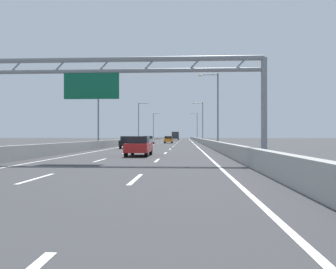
{
  "coord_description": "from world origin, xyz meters",
  "views": [
    {
      "loc": [
        3.57,
        0.66,
        1.55
      ],
      "look_at": [
        0.12,
        67.11,
        1.8
      ],
      "focal_mm": 35.84,
      "sensor_mm": 36.0,
      "label": 1
    }
  ],
  "objects": [
    {
      "name": "lane_dash_left_14",
      "position": [
        -1.8,
        129.5,
        0.01
      ],
      "size": [
        0.16,
        3.0,
        0.01
      ],
      "primitive_type": "cube",
      "color": "white",
      "rests_on": "ground_plane"
    },
    {
      "name": "lane_dash_left_12",
      "position": [
        -1.8,
        111.5,
        0.01
      ],
      "size": [
        0.16,
        3.0,
        0.01
      ],
      "primitive_type": "cube",
      "color": "white",
      "rests_on": "ground_plane"
    },
    {
      "name": "streetlamp_left_distant",
      "position": [
        -7.47,
        118.14,
        5.4
      ],
      "size": [
        2.58,
        0.28,
        9.5
      ],
      "color": "slate",
      "rests_on": "ground_plane"
    },
    {
      "name": "edge_line_left",
      "position": [
        -5.25,
        88.0,
        0.01
      ],
      "size": [
        0.16,
        176.0,
        0.01
      ],
      "primitive_type": "cube",
      "color": "white",
      "rests_on": "ground_plane"
    },
    {
      "name": "lane_dash_right_7",
      "position": [
        1.8,
        66.5,
        0.01
      ],
      "size": [
        0.16,
        3.0,
        0.01
      ],
      "primitive_type": "cube",
      "color": "white",
      "rests_on": "ground_plane"
    },
    {
      "name": "lane_dash_right_1",
      "position": [
        1.8,
        12.5,
        0.01
      ],
      "size": [
        0.16,
        3.0,
        0.01
      ],
      "primitive_type": "cube",
      "color": "white",
      "rests_on": "ground_plane"
    },
    {
      "name": "lane_dash_left_10",
      "position": [
        -1.8,
        93.5,
        0.01
      ],
      "size": [
        0.16,
        3.0,
        0.01
      ],
      "primitive_type": "cube",
      "color": "white",
      "rests_on": "ground_plane"
    },
    {
      "name": "lane_dash_left_11",
      "position": [
        -1.8,
        102.5,
        0.01
      ],
      "size": [
        0.16,
        3.0,
        0.01
      ],
      "primitive_type": "cube",
      "color": "white",
      "rests_on": "ground_plane"
    },
    {
      "name": "lane_dash_left_13",
      "position": [
        -1.8,
        120.5,
        0.01
      ],
      "size": [
        0.16,
        3.0,
        0.01
      ],
      "primitive_type": "cube",
      "color": "white",
      "rests_on": "ground_plane"
    },
    {
      "name": "lane_dash_left_16",
      "position": [
        -1.8,
        147.5,
        0.01
      ],
      "size": [
        0.16,
        3.0,
        0.01
      ],
      "primitive_type": "cube",
      "color": "white",
      "rests_on": "ground_plane"
    },
    {
      "name": "lane_dash_right_13",
      "position": [
        1.8,
        120.5,
        0.01
      ],
      "size": [
        0.16,
        3.0,
        0.01
      ],
      "primitive_type": "cube",
      "color": "white",
      "rests_on": "ground_plane"
    },
    {
      "name": "black_car",
      "position": [
        -3.38,
        41.55,
        0.76
      ],
      "size": [
        1.8,
        4.12,
        1.49
      ],
      "color": "black",
      "rests_on": "ground_plane"
    },
    {
      "name": "lane_dash_left_8",
      "position": [
        -1.8,
        75.5,
        0.01
      ],
      "size": [
        0.16,
        3.0,
        0.01
      ],
      "primitive_type": "cube",
      "color": "white",
      "rests_on": "ground_plane"
    },
    {
      "name": "barrier_right",
      "position": [
        6.9,
        110.0,
        0.47
      ],
      "size": [
        0.45,
        220.0,
        0.95
      ],
      "color": "#9E9E99",
      "rests_on": "ground_plane"
    },
    {
      "name": "lane_dash_right_16",
      "position": [
        1.8,
        147.5,
        0.01
      ],
      "size": [
        0.16,
        3.0,
        0.01
      ],
      "primitive_type": "cube",
      "color": "white",
      "rests_on": "ground_plane"
    },
    {
      "name": "streetlamp_right_far",
      "position": [
        7.47,
        80.81,
        5.4
      ],
      "size": [
        2.58,
        0.28,
        9.5
      ],
      "color": "slate",
      "rests_on": "ground_plane"
    },
    {
      "name": "red_car",
      "position": [
        0.01,
        26.15,
        0.75
      ],
      "size": [
        1.7,
        4.15,
        1.51
      ],
      "color": "red",
      "rests_on": "ground_plane"
    },
    {
      "name": "lane_dash_right_14",
      "position": [
        1.8,
        129.5,
        0.01
      ],
      "size": [
        0.16,
        3.0,
        0.01
      ],
      "primitive_type": "cube",
      "color": "white",
      "rests_on": "ground_plane"
    },
    {
      "name": "edge_line_right",
      "position": [
        5.25,
        88.0,
        0.01
      ],
      "size": [
        0.16,
        176.0,
        0.01
      ],
      "primitive_type": "cube",
      "color": "white",
      "rests_on": "ground_plane"
    },
    {
      "name": "lane_dash_right_2",
      "position": [
        1.8,
        21.5,
        0.01
      ],
      "size": [
        0.16,
        3.0,
        0.01
      ],
      "primitive_type": "cube",
      "color": "white",
      "rests_on": "ground_plane"
    },
    {
      "name": "lane_dash_left_9",
      "position": [
        -1.8,
        84.5,
        0.01
      ],
      "size": [
        0.16,
        3.0,
        0.01
      ],
      "primitive_type": "cube",
      "color": "white",
      "rests_on": "ground_plane"
    },
    {
      "name": "lane_dash_left_2",
      "position": [
        -1.8,
        21.5,
        0.01
      ],
      "size": [
        0.16,
        3.0,
        0.01
      ],
      "primitive_type": "cube",
      "color": "white",
      "rests_on": "ground_plane"
    },
    {
      "name": "streetlamp_left_far",
      "position": [
        -7.47,
        80.81,
        5.4
      ],
      "size": [
        2.58,
        0.28,
        9.5
      ],
      "color": "slate",
      "rests_on": "ground_plane"
    },
    {
      "name": "lane_dash_right_11",
      "position": [
        1.8,
        102.5,
        0.01
      ],
      "size": [
        0.16,
        3.0,
        0.01
      ],
      "primitive_type": "cube",
      "color": "white",
      "rests_on": "ground_plane"
    },
    {
      "name": "lane_dash_right_8",
      "position": [
        1.8,
        75.5,
        0.01
      ],
      "size": [
        0.16,
        3.0,
        0.01
      ],
      "primitive_type": "cube",
      "color": "white",
      "rests_on": "ground_plane"
    },
    {
      "name": "lane_dash_left_4",
      "position": [
        -1.8,
        39.5,
        0.01
      ],
      "size": [
        0.16,
        3.0,
        0.01
      ],
      "primitive_type": "cube",
      "color": "white",
      "rests_on": "ground_plane"
    },
    {
      "name": "sign_gantry",
      "position": [
        -0.28,
        20.84,
        4.86
      ],
      "size": [
        16.86,
        0.36,
        6.36
      ],
      "color": "gray",
      "rests_on": "ground_plane"
    },
    {
      "name": "lane_dash_left_15",
      "position": [
        -1.8,
        138.5,
        0.01
      ],
      "size": [
        0.16,
        3.0,
        0.01
      ],
      "primitive_type": "cube",
      "color": "white",
      "rests_on": "ground_plane"
    },
    {
      "name": "lane_dash_left_7",
      "position": [
        -1.8,
        66.5,
        0.01
      ],
      "size": [
        0.16,
        3.0,
        0.01
      ],
      "primitive_type": "cube",
      "color": "white",
      "rests_on": "ground_plane"
    },
    {
      "name": "lane_dash_right_17",
      "position": [
        1.8,
        156.5,
        0.01
      ],
      "size": [
        0.16,
        3.0,
        0.01
      ],
      "primitive_type": "cube",
      "color": "white",
      "rests_on": "ground_plane"
    },
    {
      "name": "lane_dash_right_5",
      "position": [
        1.8,
        48.5,
        0.01
      ],
      "size": [
        0.16,
        3.0,
        0.01
      ],
      "primitive_type": "cube",
      "color": "white",
      "rests_on": "ground_plane"
    },
    {
      "name": "lane_dash_left_1",
      "position": [
        -1.8,
        12.5,
        0.01
      ],
      "size": [
        0.16,
        3.0,
        0.01
      ],
      "primitive_type": "cube",
      "color": "white",
      "rests_on": "ground_plane"
    },
    {
      "name": "lane_dash_right_9",
      "position": [
        1.8,
        84.5,
        0.01
      ],
      "size": [
        0.16,
        3.0,
        0.01
      ],
      "primitive_type": "cube",
      "color": "white",
      "rests_on": "ground_plane"
    },
    {
      "name": "box_truck",
      "position": [
        -0.0,
        121.16,
        1.61
      ],
      "size": [
        2.39,
        7.94,
        2.94
      ],
      "color": "#194799",
      "rests_on": "ground_plane"
    },
    {
      "name": "lane_dash_right_10",
      "position": [
        1.8,
        93.5,
        0.01
      ],
      "size": [
        0.16,
        3.0,
        0.01
      ],
      "primitive_type": "cube",
      "color": "white",
      "rests_on": "ground_plane"
    },
    {
      "name": "lane_dash_left_6",
      "position": [
        -1.8,
        57.5,
        0.01
      ],
      "size": [
        0.16,
        3.0,
        0.01
      ],
      "primitive_type": "cube",
      "color": "white",
      "rests_on": "ground_plane"
    },
    {
      "name": "lane_dash_right_12",
      "position": [
        1.8,
        111.5,
        0.01
      ],
      "size": [
        0.16,
        3.0,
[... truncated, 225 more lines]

